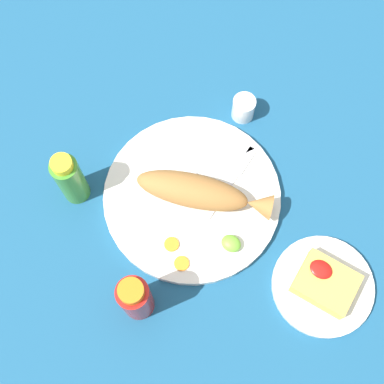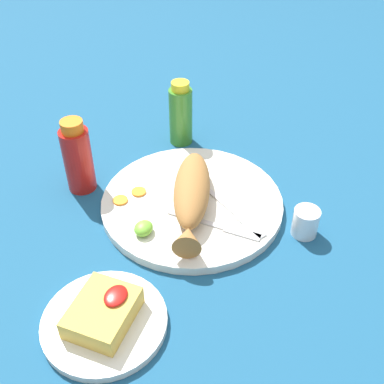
% 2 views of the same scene
% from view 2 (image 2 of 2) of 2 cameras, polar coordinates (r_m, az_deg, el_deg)
% --- Properties ---
extents(ground_plane, '(4.00, 4.00, 0.00)m').
position_cam_2_polar(ground_plane, '(0.97, 0.00, -1.71)').
color(ground_plane, navy).
extents(main_plate, '(0.36, 0.36, 0.02)m').
position_cam_2_polar(main_plate, '(0.97, 0.00, -1.32)').
color(main_plate, silver).
rests_on(main_plate, ground_plane).
extents(fried_fish, '(0.28, 0.14, 0.06)m').
position_cam_2_polar(fried_fish, '(0.93, -0.06, -0.26)').
color(fried_fish, '#996633').
rests_on(fried_fish, main_plate).
extents(fork_near, '(0.11, 0.16, 0.00)m').
position_cam_2_polar(fork_near, '(0.93, 5.17, -2.53)').
color(fork_near, silver).
rests_on(fork_near, main_plate).
extents(fork_far, '(0.02, 0.19, 0.00)m').
position_cam_2_polar(fork_far, '(0.90, 3.29, -4.11)').
color(fork_far, silver).
rests_on(fork_far, main_plate).
extents(carrot_slice_near, '(0.03, 0.03, 0.00)m').
position_cam_2_polar(carrot_slice_near, '(0.98, -6.33, 0.02)').
color(carrot_slice_near, orange).
rests_on(carrot_slice_near, main_plate).
extents(carrot_slice_mid, '(0.03, 0.03, 0.00)m').
position_cam_2_polar(carrot_slice_mid, '(0.97, -8.49, -0.97)').
color(carrot_slice_mid, orange).
rests_on(carrot_slice_mid, main_plate).
extents(lime_wedge_main, '(0.04, 0.03, 0.02)m').
position_cam_2_polar(lime_wedge_main, '(0.89, -5.77, -4.29)').
color(lime_wedge_main, '#6BB233').
rests_on(lime_wedge_main, main_plate).
extents(hot_sauce_bottle_red, '(0.06, 0.06, 0.16)m').
position_cam_2_polar(hot_sauce_bottle_red, '(1.00, -13.40, 4.00)').
color(hot_sauce_bottle_red, '#B21914').
rests_on(hot_sauce_bottle_red, ground_plane).
extents(hot_sauce_bottle_green, '(0.05, 0.05, 0.15)m').
position_cam_2_polar(hot_sauce_bottle_green, '(1.12, -1.35, 9.19)').
color(hot_sauce_bottle_green, '#3D8428').
rests_on(hot_sauce_bottle_green, ground_plane).
extents(salt_cup, '(0.05, 0.05, 0.06)m').
position_cam_2_polar(salt_cup, '(0.93, 13.27, -3.66)').
color(salt_cup, silver).
rests_on(salt_cup, ground_plane).
extents(side_plate_fries, '(0.20, 0.20, 0.01)m').
position_cam_2_polar(side_plate_fries, '(0.79, -10.32, -14.93)').
color(side_plate_fries, silver).
rests_on(side_plate_fries, ground_plane).
extents(fries_pile, '(0.11, 0.09, 0.04)m').
position_cam_2_polar(fries_pile, '(0.77, -10.49, -13.80)').
color(fries_pile, gold).
rests_on(fries_pile, side_plate_fries).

